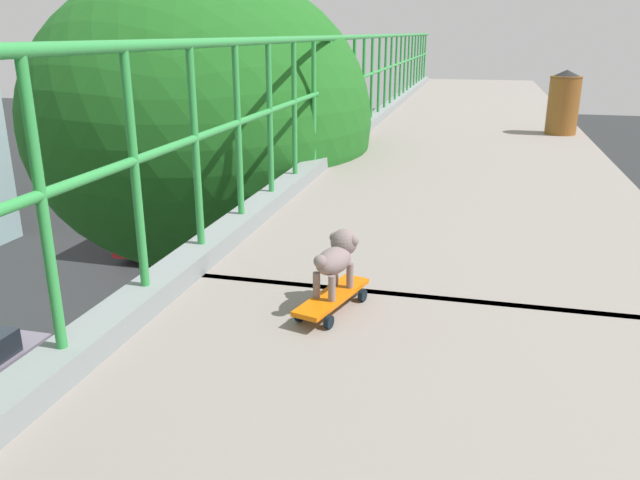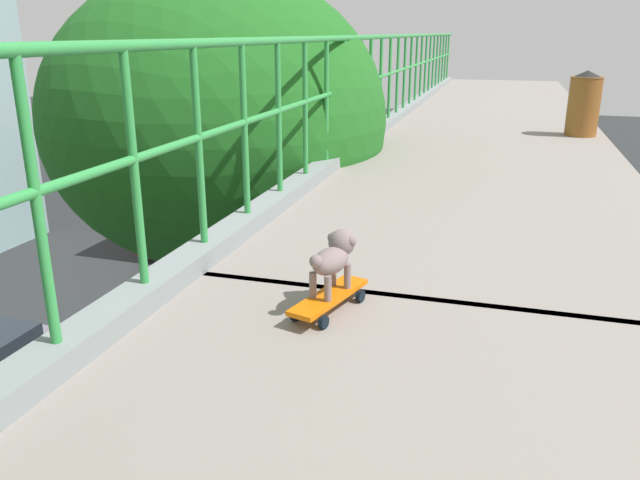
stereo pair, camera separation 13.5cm
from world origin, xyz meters
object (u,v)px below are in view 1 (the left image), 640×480
(car_green_fifth, at_px, (193,327))
(toy_skateboard, at_px, (332,298))
(city_bus, at_px, (218,173))
(litter_bin, at_px, (564,102))
(small_dog, at_px, (337,255))

(car_green_fifth, height_order, toy_skateboard, toy_skateboard)
(car_green_fifth, relative_size, city_bus, 0.36)
(litter_bin, bearing_deg, car_green_fifth, 157.79)
(city_bus, bearing_deg, litter_bin, -50.74)
(city_bus, xyz_separation_m, litter_bin, (10.78, -13.19, 4.30))
(toy_skateboard, bearing_deg, litter_bin, 74.73)
(city_bus, bearing_deg, toy_skateboard, -65.11)
(car_green_fifth, bearing_deg, small_dog, -59.53)
(toy_skateboard, xyz_separation_m, small_dog, (0.01, 0.06, 0.20))
(small_dog, bearing_deg, car_green_fifth, 120.47)
(toy_skateboard, height_order, small_dog, small_dog)
(small_dog, height_order, litter_bin, litter_bin)
(litter_bin, bearing_deg, city_bus, 129.26)
(car_green_fifth, distance_m, litter_bin, 9.50)
(car_green_fifth, height_order, small_dog, small_dog)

